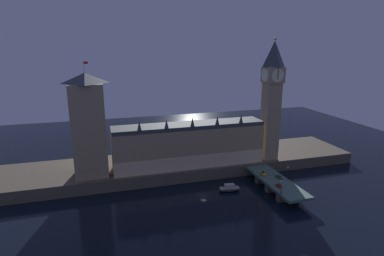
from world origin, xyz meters
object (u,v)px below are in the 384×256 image
(street_lamp_near, at_px, (281,185))
(street_lamp_far, at_px, (253,166))
(car_southbound_trail, at_px, (279,177))
(street_lamp_mid, at_px, (288,171))
(car_northbound_trail, at_px, (279,185))
(victoria_tower, at_px, (89,125))
(car_northbound_lead, at_px, (263,173))
(pedestrian_mid_walk, at_px, (282,174))
(boat_upstream, at_px, (229,189))
(clock_tower, at_px, (272,97))
(pedestrian_near_rail, at_px, (281,192))

(street_lamp_near, relative_size, street_lamp_far, 1.17)
(car_southbound_trail, relative_size, street_lamp_mid, 0.66)
(car_northbound_trail, distance_m, street_lamp_near, 8.85)
(victoria_tower, height_order, car_northbound_trail, victoria_tower)
(car_northbound_lead, relative_size, street_lamp_mid, 0.65)
(car_northbound_lead, bearing_deg, pedestrian_mid_walk, -29.83)
(boat_upstream, bearing_deg, clock_tower, 33.85)
(car_southbound_trail, bearing_deg, street_lamp_near, -118.84)
(victoria_tower, height_order, car_southbound_trail, victoria_tower)
(street_lamp_near, bearing_deg, street_lamp_mid, 48.44)
(car_southbound_trail, bearing_deg, car_northbound_lead, 131.99)
(car_southbound_trail, bearing_deg, car_northbound_trail, -121.09)
(pedestrian_near_rail, distance_m, pedestrian_mid_walk, 22.68)
(clock_tower, xyz_separation_m, car_northbound_lead, (-15.28, -21.52, -39.34))
(car_northbound_trail, xyz_separation_m, street_lamp_near, (-3.46, -7.25, 3.71))
(victoria_tower, xyz_separation_m, street_lamp_far, (88.57, -20.44, -25.28))
(clock_tower, distance_m, pedestrian_near_rail, 63.02)
(street_lamp_mid, bearing_deg, victoria_tower, 160.91)
(pedestrian_mid_walk, bearing_deg, victoria_tower, 163.00)
(car_southbound_trail, xyz_separation_m, street_lamp_far, (-9.59, 12.03, 3.12))
(street_lamp_mid, xyz_separation_m, street_lamp_far, (-13.05, 14.72, -0.84))
(car_southbound_trail, bearing_deg, street_lamp_far, 128.55)
(clock_tower, xyz_separation_m, street_lamp_mid, (-5.69, -31.01, -35.51))
(car_northbound_trail, height_order, car_southbound_trail, car_northbound_trail)
(car_northbound_trail, bearing_deg, clock_tower, 68.34)
(car_southbound_trail, xyz_separation_m, street_lamp_near, (-9.59, -17.41, 3.76))
(car_northbound_lead, bearing_deg, street_lamp_far, 123.52)
(victoria_tower, bearing_deg, boat_upstream, -22.22)
(pedestrian_near_rail, bearing_deg, car_southbound_trail, 62.37)
(car_northbound_lead, height_order, street_lamp_far, street_lamp_far)
(car_southbound_trail, distance_m, street_lamp_far, 15.70)
(car_northbound_lead, distance_m, pedestrian_mid_walk, 10.59)
(boat_upstream, bearing_deg, pedestrian_mid_walk, -3.96)
(car_northbound_trail, relative_size, street_lamp_mid, 0.52)
(car_southbound_trail, height_order, street_lamp_mid, street_lamp_mid)
(victoria_tower, bearing_deg, pedestrian_near_rail, -29.35)
(pedestrian_near_rail, xyz_separation_m, street_lamp_near, (-0.40, 0.14, 3.42))
(street_lamp_far, bearing_deg, car_southbound_trail, -51.45)
(car_northbound_lead, bearing_deg, street_lamp_near, -98.14)
(car_northbound_trail, xyz_separation_m, street_lamp_far, (-3.46, 22.19, 3.07))
(clock_tower, bearing_deg, street_lamp_far, -139.00)
(clock_tower, bearing_deg, street_lamp_mid, -100.40)
(car_northbound_lead, relative_size, car_northbound_trail, 1.24)
(victoria_tower, distance_m, car_northbound_lead, 99.64)
(car_northbound_trail, bearing_deg, victoria_tower, 155.14)
(victoria_tower, height_order, car_northbound_lead, victoria_tower)
(car_northbound_trail, bearing_deg, street_lamp_near, -115.53)
(car_southbound_trail, bearing_deg, boat_upstream, 172.45)
(clock_tower, distance_m, pedestrian_mid_walk, 47.80)
(boat_upstream, bearing_deg, victoria_tower, 157.78)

